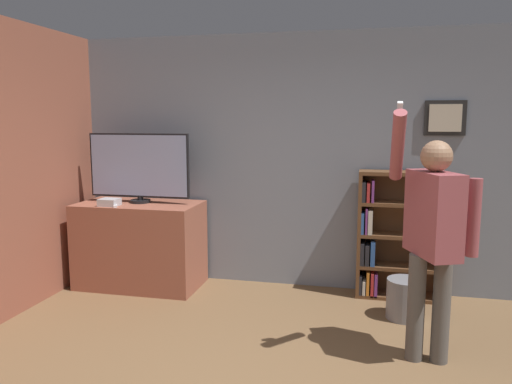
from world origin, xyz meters
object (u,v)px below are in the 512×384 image
Objects in this scene: bookshelf at (393,237)px; person at (433,229)px; television at (139,167)px; waste_bin at (405,299)px; game_console at (109,202)px.

person reaches higher than bookshelf.
television reaches higher than waste_bin.
game_console is at bearing -131.59° from television.
waste_bin is at bearing -79.24° from bookshelf.
television is 3.00m from waste_bin.
game_console is 2.93m from bookshelf.
bookshelf is at bearing 9.17° from game_console.
person is 5.26× the size of waste_bin.
waste_bin is at bearing -7.16° from television.
television is at bearing -133.80° from person.
waste_bin is at bearing 165.65° from person.
television is at bearing -175.44° from bookshelf.
waste_bin is (-0.11, 0.81, -0.83)m from person.
television is 5.84× the size of game_console.
bookshelf is (2.88, 0.46, -0.33)m from game_console.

